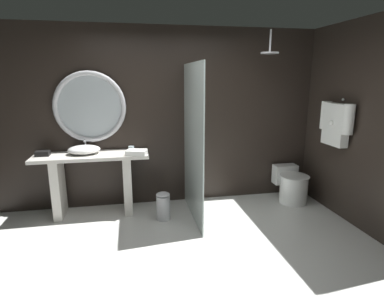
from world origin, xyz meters
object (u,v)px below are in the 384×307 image
folded_hand_towel (137,152)px  toilet (292,185)px  round_wall_mirror (90,107)px  rain_shower_head (270,51)px  tissue_box (43,153)px  tumbler_cup (131,149)px  vessel_sink (84,150)px  waste_bin (163,206)px  hanging_bathrobe (336,122)px

folded_hand_towel → toilet: bearing=1.1°
round_wall_mirror → rain_shower_head: size_ratio=3.22×
tissue_box → rain_shower_head: 3.33m
tumbler_cup → rain_shower_head: 2.30m
vessel_sink → rain_shower_head: bearing=-6.4°
toilet → waste_bin: bearing=-172.1°
tumbler_cup → rain_shower_head: bearing=-8.0°
rain_shower_head → folded_hand_towel: size_ratio=1.17×
tumbler_cup → round_wall_mirror: round_wall_mirror is taller
vessel_sink → hanging_bathrobe: bearing=-10.6°
tissue_box → waste_bin: bearing=-15.0°
round_wall_mirror → tumbler_cup: bearing=-21.6°
waste_bin → rain_shower_head: bearing=5.6°
rain_shower_head → vessel_sink: bearing=173.6°
folded_hand_towel → tissue_box: bearing=171.7°
hanging_bathrobe → folded_hand_towel: bearing=170.6°
tissue_box → waste_bin: (1.56, -0.42, -0.70)m
hanging_bathrobe → waste_bin: (-2.33, 0.20, -1.11)m
rain_shower_head → hanging_bathrobe: size_ratio=0.48×
tumbler_cup → toilet: bearing=-3.0°
toilet → waste_bin: (-2.03, -0.28, -0.06)m
round_wall_mirror → waste_bin: 1.71m
vessel_sink → hanging_bathrobe: size_ratio=0.68×
tissue_box → hanging_bathrobe: 3.96m
tissue_box → waste_bin: size_ratio=0.46×
round_wall_mirror → toilet: (2.96, -0.34, -1.23)m
tumbler_cup → waste_bin: tumbler_cup is taller
hanging_bathrobe → waste_bin: hanging_bathrobe is taller
vessel_sink → tumbler_cup: size_ratio=5.09×
waste_bin → vessel_sink: bearing=157.4°
vessel_sink → folded_hand_towel: bearing=-15.1°
vessel_sink → waste_bin: (1.02, -0.43, -0.73)m
tissue_box → round_wall_mirror: size_ratio=0.18×
tumbler_cup → toilet: size_ratio=0.13×
tissue_box → folded_hand_towel: 1.25m
vessel_sink → tumbler_cup: (0.63, -0.02, -0.02)m
round_wall_mirror → folded_hand_towel: round_wall_mirror is taller
vessel_sink → round_wall_mirror: size_ratio=0.44×
tissue_box → toilet: (3.58, -0.13, -0.64)m
vessel_sink → round_wall_mirror: round_wall_mirror is taller
vessel_sink → folded_hand_towel: 0.73m
tissue_box → round_wall_mirror: round_wall_mirror is taller
vessel_sink → tissue_box: 0.53m
hanging_bathrobe → vessel_sink: bearing=169.4°
tissue_box → waste_bin: 1.76m
tissue_box → hanging_bathrobe: bearing=-9.0°
toilet → round_wall_mirror: bearing=173.5°
vessel_sink → folded_hand_towel: (0.70, -0.19, -0.03)m
waste_bin → toilet: bearing=7.9°
tissue_box → folded_hand_towel: (1.23, -0.18, 0.00)m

